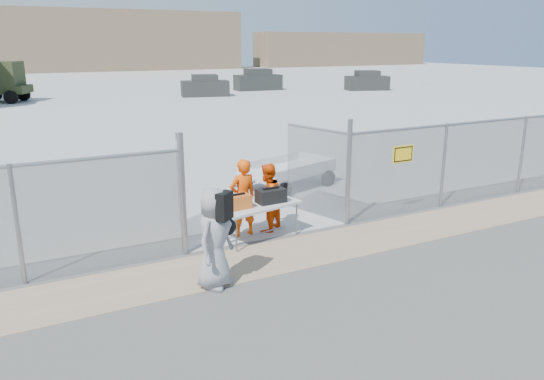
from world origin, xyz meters
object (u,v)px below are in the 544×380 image
folding_table (259,222)px  security_worker_right (267,198)px  visitor (214,238)px  security_worker_left (243,198)px  utility_trailer (288,173)px

folding_table → security_worker_right: 0.70m
security_worker_right → visitor: (-2.13, -2.13, 0.12)m
security_worker_left → utility_trailer: security_worker_left is taller
folding_table → security_worker_right: security_worker_right is taller
security_worker_right → utility_trailer: size_ratio=0.44×
security_worker_left → visitor: 2.60m
security_worker_right → visitor: size_ratio=0.87×
folding_table → security_worker_left: (-0.20, 0.38, 0.48)m
security_worker_right → utility_trailer: (2.26, 3.08, -0.36)m
folding_table → utility_trailer: (2.67, 3.48, 0.03)m
folding_table → utility_trailer: size_ratio=0.53×
folding_table → security_worker_right: bearing=31.9°
utility_trailer → security_worker_right: bearing=-144.0°
security_worker_left → visitor: (-1.51, -2.11, 0.03)m
folding_table → security_worker_left: size_ratio=1.07×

